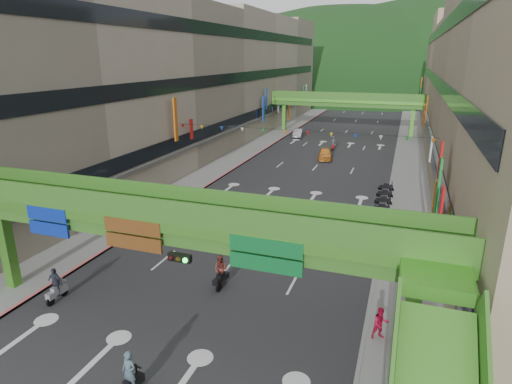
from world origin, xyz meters
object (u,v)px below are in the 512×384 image
scooter_rider_near (130,376)px  scooter_rider_mid (221,271)px  pedestrian_red (380,326)px  car_silver (298,133)px  car_yellow (325,154)px  overpass_near (184,238)px

scooter_rider_near → scooter_rider_mid: bearing=90.4°
pedestrian_red → scooter_rider_near: bearing=-168.9°
car_silver → pedestrian_red: size_ratio=2.52×
scooter_rider_near → car_yellow: 43.93m
scooter_rider_mid → pedestrian_red: scooter_rider_mid is taller
pedestrian_red → car_yellow: bearing=78.1°
overpass_near → car_silver: (-7.93, 54.15, -4.53)m
car_yellow → scooter_rider_near: bearing=-98.8°
overpass_near → scooter_rider_near: (-0.31, -4.38, -4.21)m
scooter_rider_mid → car_yellow: size_ratio=0.47×
car_yellow → overpass_near: bearing=-98.3°
overpass_near → car_yellow: (-0.62, 39.54, -4.47)m
scooter_rider_mid → pedestrian_red: (9.24, -2.09, -0.23)m
scooter_rider_near → car_silver: size_ratio=0.52×
overpass_near → scooter_rider_mid: 6.30m
scooter_rider_near → car_yellow: size_ratio=0.49×
pedestrian_red → overpass_near: bearing=170.2°
overpass_near → scooter_rider_near: overpass_near is taller
overpass_near → car_yellow: bearing=90.9°
scooter_rider_near → scooter_rider_mid: scooter_rider_near is taller
scooter_rider_mid → pedestrian_red: bearing=-12.8°
scooter_rider_near → car_silver: scooter_rider_near is taller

